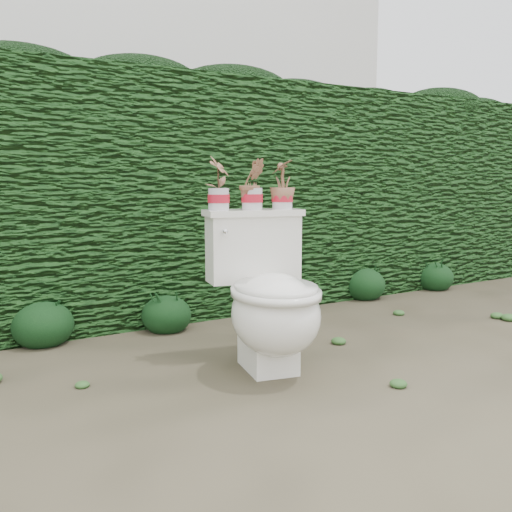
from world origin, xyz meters
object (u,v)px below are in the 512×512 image
toilet (269,299)px  potted_plant_right (282,186)px  potted_plant_center (252,186)px  potted_plant_left (219,185)px

toilet → potted_plant_right: potted_plant_right is taller
toilet → potted_plant_center: bearing=91.5°
toilet → potted_plant_right: bearing=56.4°
potted_plant_center → potted_plant_right: bearing=-2.2°
potted_plant_left → potted_plant_right: size_ratio=1.07×
potted_plant_center → potted_plant_right: size_ratio=1.02×
potted_plant_center → potted_plant_left: bearing=177.8°
toilet → potted_plant_center: (0.04, 0.24, 0.54)m
potted_plant_right → toilet: bearing=-5.2°
toilet → potted_plant_left: size_ratio=3.04×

